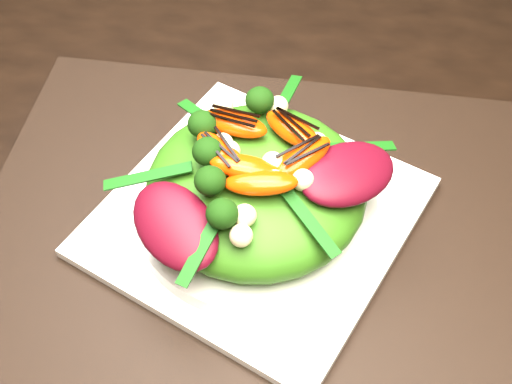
# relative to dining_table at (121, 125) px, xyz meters

# --- Properties ---
(dining_table) EXTENTS (1.60, 0.90, 0.75)m
(dining_table) POSITION_rel_dining_table_xyz_m (0.00, 0.00, 0.00)
(dining_table) COLOR black
(dining_table) RESTS_ON floor
(placemat) EXTENTS (0.53, 0.41, 0.00)m
(placemat) POSITION_rel_dining_table_xyz_m (0.17, -0.13, 0.02)
(placemat) COLOR black
(placemat) RESTS_ON dining_table
(plate_base) EXTENTS (0.35, 0.35, 0.01)m
(plate_base) POSITION_rel_dining_table_xyz_m (0.17, -0.13, 0.03)
(plate_base) COLOR white
(plate_base) RESTS_ON placemat
(salad_bowl) EXTENTS (0.25, 0.25, 0.02)m
(salad_bowl) POSITION_rel_dining_table_xyz_m (0.17, -0.13, 0.04)
(salad_bowl) COLOR white
(salad_bowl) RESTS_ON plate_base
(lettuce_mound) EXTENTS (0.27, 0.27, 0.07)m
(lettuce_mound) POSITION_rel_dining_table_xyz_m (0.17, -0.13, 0.07)
(lettuce_mound) COLOR #387215
(lettuce_mound) RESTS_ON salad_bowl
(radicchio_leaf) EXTENTS (0.11, 0.11, 0.02)m
(radicchio_leaf) POSITION_rel_dining_table_xyz_m (0.25, -0.13, 0.11)
(radicchio_leaf) COLOR #460713
(radicchio_leaf) RESTS_ON lettuce_mound
(orange_segment) EXTENTS (0.06, 0.03, 0.02)m
(orange_segment) POSITION_rel_dining_table_xyz_m (0.17, -0.11, 0.12)
(orange_segment) COLOR #F23404
(orange_segment) RESTS_ON lettuce_mound
(broccoli_floret) EXTENTS (0.04, 0.04, 0.04)m
(broccoli_floret) POSITION_rel_dining_table_xyz_m (0.11, -0.10, 0.12)
(broccoli_floret) COLOR black
(broccoli_floret) RESTS_ON lettuce_mound
(macadamia_nut) EXTENTS (0.02, 0.02, 0.02)m
(macadamia_nut) POSITION_rel_dining_table_xyz_m (0.21, -0.16, 0.11)
(macadamia_nut) COLOR beige
(macadamia_nut) RESTS_ON lettuce_mound
(balsamic_drizzle) EXTENTS (0.05, 0.00, 0.00)m
(balsamic_drizzle) POSITION_rel_dining_table_xyz_m (0.17, -0.11, 0.12)
(balsamic_drizzle) COLOR black
(balsamic_drizzle) RESTS_ON orange_segment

